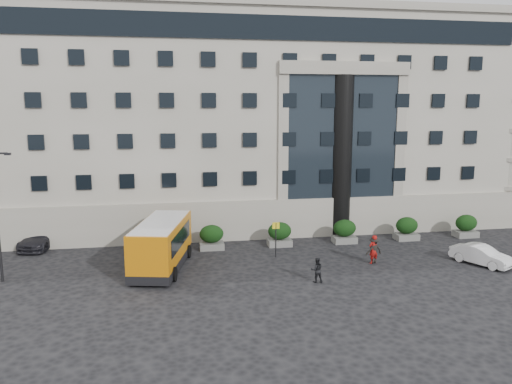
# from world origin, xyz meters

# --- Properties ---
(ground) EXTENTS (120.00, 120.00, 0.00)m
(ground) POSITION_xyz_m (0.00, 0.00, 0.00)
(ground) COLOR black
(ground) RESTS_ON ground
(civic_building) EXTENTS (44.00, 24.00, 18.00)m
(civic_building) POSITION_xyz_m (6.00, 22.00, 9.00)
(civic_building) COLOR gray
(civic_building) RESTS_ON ground
(entrance_column) EXTENTS (1.80, 1.80, 13.00)m
(entrance_column) POSITION_xyz_m (12.00, 10.30, 6.50)
(entrance_column) COLOR black
(entrance_column) RESTS_ON ground
(hedge_a) EXTENTS (1.80, 1.26, 1.84)m
(hedge_a) POSITION_xyz_m (-4.00, 7.80, 0.93)
(hedge_a) COLOR #61615F
(hedge_a) RESTS_ON ground
(hedge_b) EXTENTS (1.80, 1.26, 1.84)m
(hedge_b) POSITION_xyz_m (1.20, 7.80, 0.93)
(hedge_b) COLOR #61615F
(hedge_b) RESTS_ON ground
(hedge_c) EXTENTS (1.80, 1.26, 1.84)m
(hedge_c) POSITION_xyz_m (6.40, 7.80, 0.93)
(hedge_c) COLOR #61615F
(hedge_c) RESTS_ON ground
(hedge_d) EXTENTS (1.80, 1.26, 1.84)m
(hedge_d) POSITION_xyz_m (11.60, 7.80, 0.93)
(hedge_d) COLOR #61615F
(hedge_d) RESTS_ON ground
(hedge_e) EXTENTS (1.80, 1.26, 1.84)m
(hedge_e) POSITION_xyz_m (16.80, 7.80, 0.93)
(hedge_e) COLOR #61615F
(hedge_e) RESTS_ON ground
(hedge_f) EXTENTS (1.80, 1.26, 1.84)m
(hedge_f) POSITION_xyz_m (22.00, 7.80, 0.93)
(hedge_f) COLOR #61615F
(hedge_f) RESTS_ON ground
(bus_stop_sign) EXTENTS (0.50, 0.08, 2.52)m
(bus_stop_sign) POSITION_xyz_m (5.50, 5.00, 1.73)
(bus_stop_sign) COLOR #262628
(bus_stop_sign) RESTS_ON ground
(minibus) EXTENTS (4.21, 7.95, 3.15)m
(minibus) POSITION_xyz_m (-2.40, 3.90, 1.74)
(minibus) COLOR #C16C09
(minibus) RESTS_ON ground
(red_truck) EXTENTS (2.33, 4.67, 2.47)m
(red_truck) POSITION_xyz_m (-12.02, 18.34, 1.26)
(red_truck) COLOR maroon
(red_truck) RESTS_ON ground
(parked_car_c) EXTENTS (2.91, 5.35, 1.47)m
(parked_car_c) POSITION_xyz_m (-11.50, 10.67, 0.74)
(parked_car_c) COLOR black
(parked_car_c) RESTS_ON ground
(parked_car_d) EXTENTS (2.92, 5.75, 1.56)m
(parked_car_d) POSITION_xyz_m (-11.90, 16.00, 0.78)
(parked_car_d) COLOR black
(parked_car_d) RESTS_ON ground
(white_taxi) EXTENTS (3.11, 4.20, 1.32)m
(white_taxi) POSITION_xyz_m (18.82, 1.00, 0.66)
(white_taxi) COLOR silver
(white_taxi) RESTS_ON ground
(pedestrian_a) EXTENTS (0.83, 0.68, 1.97)m
(pedestrian_a) POSITION_xyz_m (11.74, 2.49, 0.99)
(pedestrian_a) COLOR maroon
(pedestrian_a) RESTS_ON ground
(pedestrian_b) EXTENTS (0.79, 0.63, 1.55)m
(pedestrian_b) POSITION_xyz_m (6.89, -0.38, 0.77)
(pedestrian_b) COLOR black
(pedestrian_b) RESTS_ON ground
(pedestrian_c) EXTENTS (1.30, 0.90, 1.83)m
(pedestrian_c) POSITION_xyz_m (11.79, 2.55, 0.92)
(pedestrian_c) COLOR black
(pedestrian_c) RESTS_ON ground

